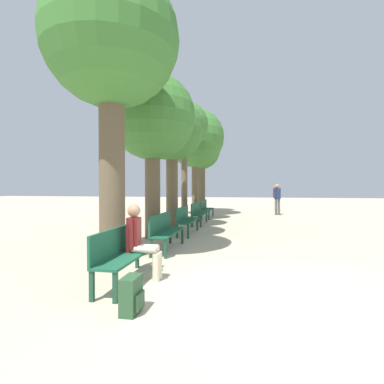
# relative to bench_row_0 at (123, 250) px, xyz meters

# --- Properties ---
(ground_plane) EXTENTS (80.00, 80.00, 0.00)m
(ground_plane) POSITION_rel_bench_row_0_xyz_m (2.17, -0.17, -0.54)
(ground_plane) COLOR #B7A88E
(bench_row_0) EXTENTS (0.43, 1.83, 0.91)m
(bench_row_0) POSITION_rel_bench_row_0_xyz_m (0.00, 0.00, 0.00)
(bench_row_0) COLOR #195138
(bench_row_0) RESTS_ON ground_plane
(bench_row_1) EXTENTS (0.43, 1.83, 0.91)m
(bench_row_1) POSITION_rel_bench_row_0_xyz_m (0.00, 2.57, 0.00)
(bench_row_1) COLOR #195138
(bench_row_1) RESTS_ON ground_plane
(bench_row_2) EXTENTS (0.43, 1.83, 0.91)m
(bench_row_2) POSITION_rel_bench_row_0_xyz_m (0.00, 5.13, 0.00)
(bench_row_2) COLOR #195138
(bench_row_2) RESTS_ON ground_plane
(bench_row_3) EXTENTS (0.43, 1.83, 0.91)m
(bench_row_3) POSITION_rel_bench_row_0_xyz_m (0.00, 7.70, 0.00)
(bench_row_3) COLOR #195138
(bench_row_3) RESTS_ON ground_plane
(bench_row_4) EXTENTS (0.43, 1.83, 0.91)m
(bench_row_4) POSITION_rel_bench_row_0_xyz_m (0.00, 10.26, 0.00)
(bench_row_4) COLOR #195138
(bench_row_4) RESTS_ON ground_plane
(tree_row_0) EXTENTS (2.90, 2.90, 6.17)m
(tree_row_0) POSITION_rel_bench_row_0_xyz_m (-0.82, 1.34, 4.06)
(tree_row_0) COLOR brown
(tree_row_0) RESTS_ON ground_plane
(tree_row_1) EXTENTS (2.63, 2.63, 5.03)m
(tree_row_1) POSITION_rel_bench_row_0_xyz_m (-0.82, 4.15, 3.10)
(tree_row_1) COLOR brown
(tree_row_1) RESTS_ON ground_plane
(tree_row_2) EXTENTS (2.43, 2.43, 5.02)m
(tree_row_2) POSITION_rel_bench_row_0_xyz_m (-0.82, 6.57, 3.17)
(tree_row_2) COLOR brown
(tree_row_2) RESTS_ON ground_plane
(tree_row_3) EXTENTS (2.21, 2.21, 5.53)m
(tree_row_3) POSITION_rel_bench_row_0_xyz_m (-0.82, 8.90, 3.82)
(tree_row_3) COLOR brown
(tree_row_3) RESTS_ON ground_plane
(tree_row_4) EXTENTS (3.26, 3.26, 5.92)m
(tree_row_4) POSITION_rel_bench_row_0_xyz_m (-0.82, 11.66, 3.73)
(tree_row_4) COLOR brown
(tree_row_4) RESTS_ON ground_plane
(tree_row_5) EXTENTS (2.40, 2.40, 5.09)m
(tree_row_5) POSITION_rel_bench_row_0_xyz_m (-0.82, 14.14, 3.23)
(tree_row_5) COLOR brown
(tree_row_5) RESTS_ON ground_plane
(person_seated) EXTENTS (0.59, 0.33, 1.29)m
(person_seated) POSITION_rel_bench_row_0_xyz_m (0.23, 0.20, 0.15)
(person_seated) COLOR beige
(person_seated) RESTS_ON ground_plane
(backpack) EXTENTS (0.23, 0.36, 0.46)m
(backpack) POSITION_rel_bench_row_0_xyz_m (0.60, -1.13, -0.31)
(backpack) COLOR #284C2D
(backpack) RESTS_ON ground_plane
(pedestrian_near) EXTENTS (0.35, 0.31, 1.74)m
(pedestrian_near) POSITION_rel_bench_row_0_xyz_m (3.71, 12.62, 0.46)
(pedestrian_near) COLOR #4C4C4C
(pedestrian_near) RESTS_ON ground_plane
(pedestrian_mid) EXTENTS (0.35, 0.30, 1.71)m
(pedestrian_mid) POSITION_rel_bench_row_0_xyz_m (3.87, 15.28, 0.44)
(pedestrian_mid) COLOR beige
(pedestrian_mid) RESTS_ON ground_plane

